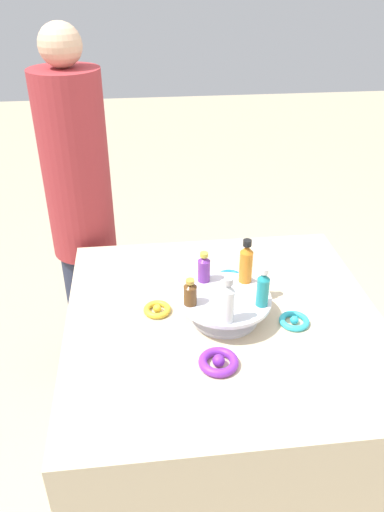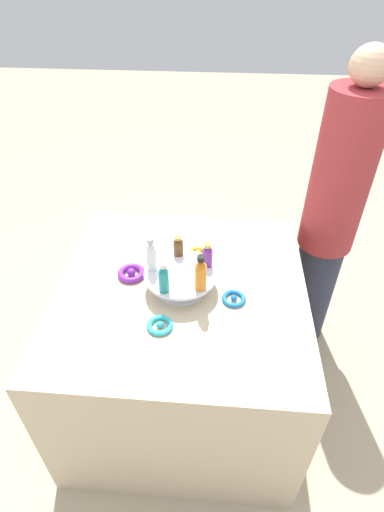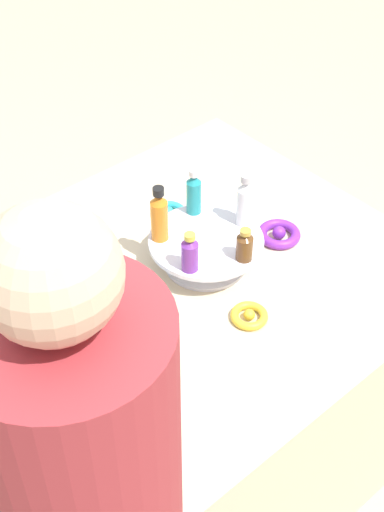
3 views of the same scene
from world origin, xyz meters
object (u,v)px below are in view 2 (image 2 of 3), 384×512
object	(u,v)px
bottle_clear	(151,255)
bottle_purple	(207,256)
ribbon_bow_blue	(234,299)
display_stand	(181,279)
ribbon_bow_gold	(198,253)
ribbon_bow_purple	(131,273)
ribbon_bow_teal	(160,325)
bottle_teal	(164,278)
bottle_orange	(201,274)
person_figure	(330,220)
bottle_brown	(178,246)

from	to	relation	value
bottle_clear	bottle_purple	bearing A→B (deg)	100.28
ribbon_bow_blue	bottle_clear	bearing A→B (deg)	-102.08
display_stand	ribbon_bow_blue	bearing A→B (deg)	75.65
ribbon_bow_gold	ribbon_bow_blue	size ratio (longest dim) A/B	0.96
bottle_clear	ribbon_bow_purple	distance (m)	0.17
ribbon_bow_teal	bottle_teal	bearing A→B (deg)	177.59
ribbon_bow_purple	bottle_orange	bearing A→B (deg)	65.66
ribbon_bow_gold	person_figure	world-z (taller)	person_figure
bottle_teal	bottle_orange	distance (m)	0.13
person_figure	ribbon_bow_blue	bearing A→B (deg)	13.72
bottle_purple	bottle_orange	distance (m)	0.14
display_stand	bottle_clear	world-z (taller)	bottle_clear
ribbon_bow_blue	ribbon_bow_teal	bearing A→B (deg)	-59.35
display_stand	ribbon_bow_gold	size ratio (longest dim) A/B	3.25
bottle_teal	person_figure	xyz separation A→B (m)	(-0.59, 0.72, -0.11)
bottle_brown	ribbon_bow_purple	xyz separation A→B (m)	(0.06, -0.19, -0.11)
display_stand	ribbon_bow_teal	distance (m)	0.22
ribbon_bow_blue	display_stand	bearing A→B (deg)	-104.35
ribbon_bow_blue	ribbon_bow_gold	bearing A→B (deg)	-149.35
bottle_teal	ribbon_bow_teal	bearing A→B (deg)	-2.41
bottle_clear	ribbon_bow_teal	distance (m)	0.27
bottle_clear	ribbon_bow_gold	bearing A→B (deg)	139.55
bottle_purple	ribbon_bow_teal	distance (m)	0.33
display_stand	ribbon_bow_teal	world-z (taller)	display_stand
ribbon_bow_gold	ribbon_bow_purple	bearing A→B (deg)	-59.35
ribbon_bow_blue	bottle_teal	bearing A→B (deg)	-79.42
ribbon_bow_teal	ribbon_bow_blue	bearing A→B (deg)	120.65
bottle_clear	person_figure	distance (m)	0.92
bottle_purple	bottle_brown	bearing A→B (deg)	-115.72
display_stand	ribbon_bow_teal	bearing A→B (deg)	-14.35
display_stand	bottle_teal	bearing A→B (deg)	-25.72
bottle_brown	person_figure	distance (m)	0.79
ribbon_bow_gold	ribbon_bow_teal	world-z (taller)	ribbon_bow_gold
bottle_brown	bottle_teal	size ratio (longest dim) A/B	0.67
bottle_teal	ribbon_bow_teal	xyz separation A→B (m)	(0.11, -0.00, -0.13)
display_stand	bottle_purple	distance (m)	0.14
bottle_purple	bottle_clear	distance (m)	0.22
bottle_purple	bottle_clear	world-z (taller)	bottle_clear
display_stand	ribbon_bow_blue	size ratio (longest dim) A/B	3.11
ribbon_bow_gold	ribbon_bow_purple	size ratio (longest dim) A/B	0.78
display_stand	bottle_clear	size ratio (longest dim) A/B	1.97
ribbon_bow_gold	ribbon_bow_purple	world-z (taller)	ribbon_bow_purple
bottle_brown	ribbon_bow_gold	size ratio (longest dim) A/B	0.98
bottle_brown	ribbon_bow_purple	size ratio (longest dim) A/B	0.76
bottle_brown	ribbon_bow_gold	xyz separation A→B (m)	(-0.10, 0.07, -0.11)
bottle_brown	bottle_orange	bearing A→B (deg)	28.28
bottle_purple	ribbon_bow_teal	world-z (taller)	bottle_purple
bottle_brown	bottle_teal	world-z (taller)	bottle_teal
ribbon_bow_blue	bottle_orange	bearing A→B (deg)	-79.12
bottle_purple	bottle_orange	size ratio (longest dim) A/B	0.69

